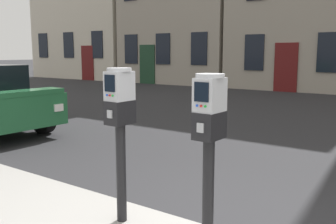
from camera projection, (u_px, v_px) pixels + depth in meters
parking_meter_near_kerb at (120, 117)px, 3.37m from camera, size 0.22×0.26×1.41m
parking_meter_twin_adjacent at (209, 131)px, 2.85m from camera, size 0.22×0.26×1.38m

